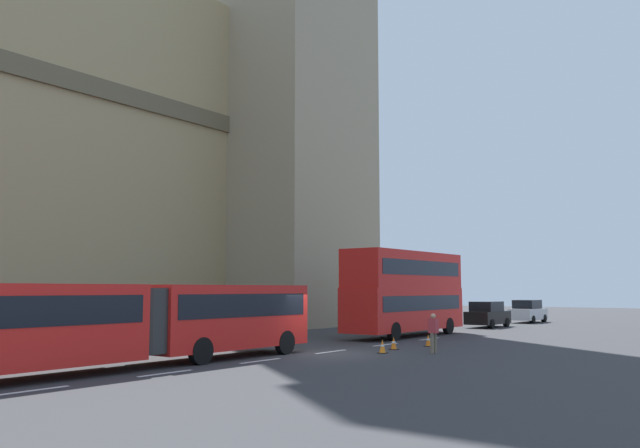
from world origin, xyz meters
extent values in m
plane|color=#333335|center=(0.00, 0.00, 0.00)|extent=(160.00, 160.00, 0.00)
cube|color=silver|center=(-12.89, 0.00, 0.01)|extent=(2.20, 0.16, 0.01)
cube|color=silver|center=(-8.29, 0.00, 0.01)|extent=(2.20, 0.16, 0.01)
cube|color=silver|center=(-3.69, 0.00, 0.01)|extent=(2.20, 0.16, 0.01)
cube|color=silver|center=(0.91, 0.00, 0.01)|extent=(2.20, 0.16, 0.01)
cube|color=silver|center=(5.51, 0.00, 0.01)|extent=(2.20, 0.16, 0.01)
cube|color=silver|center=(10.11, 0.00, 0.01)|extent=(2.20, 0.16, 0.01)
cube|color=red|center=(-3.65, 2.00, 1.65)|extent=(7.67, 2.50, 2.50)
cube|color=black|center=(-3.65, 2.00, 2.10)|extent=(7.06, 2.54, 0.90)
cube|color=red|center=(-12.22, 2.00, 1.65)|extent=(7.67, 2.50, 2.50)
cube|color=black|center=(-12.22, 2.00, 2.10)|extent=(7.06, 2.54, 0.90)
cylinder|color=#2D2D2D|center=(-7.94, 2.00, 1.65)|extent=(2.38, 2.38, 2.25)
cylinder|color=black|center=(-1.20, 0.88, 0.50)|extent=(1.00, 0.30, 1.00)
cylinder|color=black|center=(-5.95, 0.88, 0.50)|extent=(1.00, 0.30, 1.00)
cube|color=red|center=(11.08, 2.00, 1.60)|extent=(10.13, 2.50, 2.40)
cube|color=#1E232D|center=(11.08, 2.00, 1.95)|extent=(9.12, 2.54, 0.84)
cube|color=red|center=(11.08, 2.00, 3.85)|extent=(9.93, 2.50, 2.10)
cube|color=#1E232D|center=(11.08, 2.00, 3.95)|extent=(9.12, 2.54, 0.84)
cylinder|color=black|center=(14.32, 0.88, 0.50)|extent=(1.00, 0.30, 1.00)
cylinder|color=black|center=(7.83, 0.88, 0.50)|extent=(1.00, 0.30, 1.00)
cube|color=black|center=(22.71, 1.80, 0.70)|extent=(4.40, 1.80, 0.90)
cube|color=black|center=(22.51, 1.80, 1.50)|extent=(2.46, 1.66, 0.70)
cylinder|color=black|center=(24.12, 0.99, 0.32)|extent=(0.64, 0.30, 0.64)
cylinder|color=black|center=(21.30, 0.99, 0.32)|extent=(0.64, 0.30, 0.64)
cube|color=#B7B7BC|center=(31.13, 1.80, 0.70)|extent=(4.40, 1.80, 0.90)
cube|color=black|center=(30.93, 1.80, 1.50)|extent=(2.46, 1.66, 0.70)
cylinder|color=black|center=(32.54, 0.99, 0.32)|extent=(0.64, 0.30, 0.64)
cylinder|color=black|center=(29.72, 0.99, 0.32)|extent=(0.64, 0.30, 0.64)
cube|color=black|center=(1.68, -2.17, 0.01)|extent=(0.36, 0.36, 0.03)
cone|color=orange|center=(1.68, -2.17, 0.31)|extent=(0.28, 0.28, 0.55)
cylinder|color=white|center=(1.68, -2.17, 0.33)|extent=(0.17, 0.17, 0.08)
cube|color=black|center=(3.47, -1.67, 0.01)|extent=(0.36, 0.36, 0.03)
cone|color=orange|center=(3.47, -1.67, 0.31)|extent=(0.28, 0.28, 0.55)
cylinder|color=white|center=(3.47, -1.67, 0.33)|extent=(0.17, 0.17, 0.08)
cube|color=black|center=(5.91, -2.15, 0.01)|extent=(0.36, 0.36, 0.03)
cone|color=orange|center=(5.91, -2.15, 0.31)|extent=(0.28, 0.28, 0.55)
cylinder|color=white|center=(5.91, -2.15, 0.33)|extent=(0.17, 0.17, 0.08)
cylinder|color=#726651|center=(2.91, -3.91, 0.43)|extent=(0.16, 0.16, 0.86)
cylinder|color=#726651|center=(3.10, -3.94, 0.43)|extent=(0.16, 0.16, 0.86)
cube|color=#BF383F|center=(3.01, -3.92, 1.16)|extent=(0.31, 0.44, 0.60)
sphere|color=tan|center=(3.01, -3.92, 1.58)|extent=(0.22, 0.22, 0.22)
camera|label=1|loc=(-22.60, -17.05, 2.74)|focal=36.67mm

